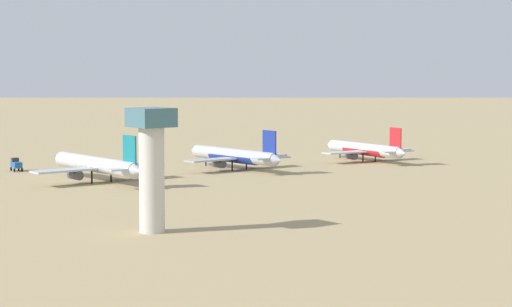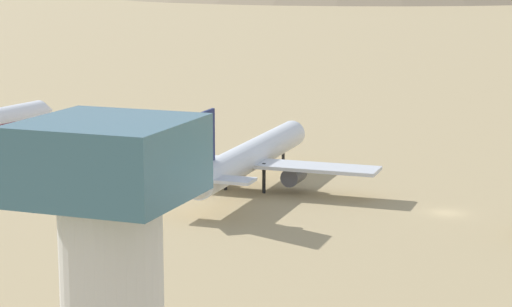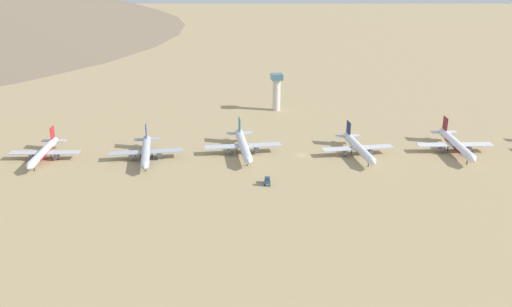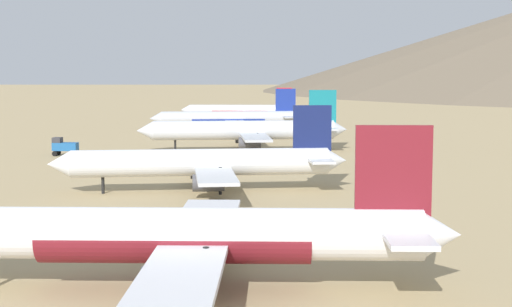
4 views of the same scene
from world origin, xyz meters
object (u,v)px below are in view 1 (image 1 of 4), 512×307
object	(u,v)px
parked_jet_0	(365,149)
service_truck	(16,164)
parked_jet_2	(97,165)
parked_jet_1	(235,156)
control_tower	(152,162)

from	to	relation	value
parked_jet_0	service_truck	xyz separation A→B (m)	(44.44, 103.59, -1.94)
parked_jet_2	service_truck	world-z (taller)	parked_jet_2
parked_jet_0	parked_jet_1	world-z (taller)	parked_jet_1
parked_jet_2	control_tower	bearing A→B (deg)	158.37
parked_jet_1	control_tower	world-z (taller)	control_tower
parked_jet_1	service_truck	size ratio (longest dim) A/B	8.09
parked_jet_0	parked_jet_1	size ratio (longest dim) A/B	0.94
parked_jet_0	parked_jet_2	distance (m)	97.78
parked_jet_1	parked_jet_2	bearing A→B (deg)	91.75
parked_jet_0	service_truck	distance (m)	112.74
parked_jet_1	service_truck	distance (m)	66.02
parked_jet_0	parked_jet_1	xyz separation A→B (m)	(6.56, 49.57, 0.26)
parked_jet_2	parked_jet_0	bearing A→B (deg)	-92.98
service_truck	control_tower	bearing A→B (deg)	168.14
parked_jet_1	control_tower	distance (m)	110.65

